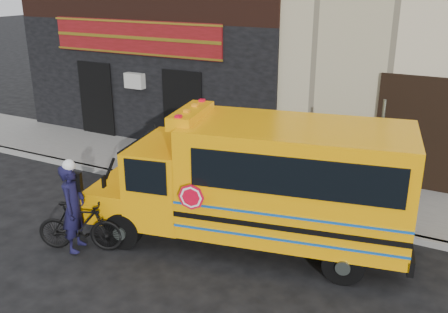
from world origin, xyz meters
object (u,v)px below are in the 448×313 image
at_px(bicycle, 80,226).
at_px(cyclist, 74,210).
at_px(school_bus, 264,181).
at_px(sign_pole, 378,163).

height_order(bicycle, cyclist, cyclist).
distance_m(bicycle, cyclist, 0.41).
bearing_deg(school_bus, bicycle, -149.37).
bearing_deg(sign_pole, school_bus, -141.13).
bearing_deg(sign_pole, cyclist, -145.77).
xyz_separation_m(school_bus, sign_pole, (1.99, 1.60, 0.20)).
bearing_deg(school_bus, cyclist, -148.76).
relative_size(school_bus, cyclist, 3.77).
bearing_deg(cyclist, bicycle, -52.34).
height_order(school_bus, cyclist, school_bus).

